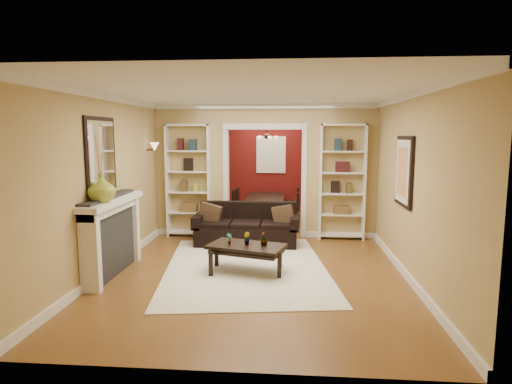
# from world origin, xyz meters

# --- Properties ---
(floor) EXTENTS (8.00, 8.00, 0.00)m
(floor) POSITION_xyz_m (0.00, 0.00, 0.00)
(floor) COLOR brown
(floor) RESTS_ON ground
(ceiling) EXTENTS (8.00, 8.00, 0.00)m
(ceiling) POSITION_xyz_m (0.00, 0.00, 2.70)
(ceiling) COLOR white
(ceiling) RESTS_ON ground
(wall_back) EXTENTS (8.00, 0.00, 8.00)m
(wall_back) POSITION_xyz_m (0.00, 4.00, 1.35)
(wall_back) COLOR tan
(wall_back) RESTS_ON ground
(wall_front) EXTENTS (8.00, 0.00, 8.00)m
(wall_front) POSITION_xyz_m (0.00, -4.00, 1.35)
(wall_front) COLOR tan
(wall_front) RESTS_ON ground
(wall_left) EXTENTS (0.00, 8.00, 8.00)m
(wall_left) POSITION_xyz_m (-2.25, 0.00, 1.35)
(wall_left) COLOR tan
(wall_left) RESTS_ON ground
(wall_right) EXTENTS (0.00, 8.00, 8.00)m
(wall_right) POSITION_xyz_m (2.25, 0.00, 1.35)
(wall_right) COLOR tan
(wall_right) RESTS_ON ground
(partition_wall) EXTENTS (4.50, 0.15, 2.70)m
(partition_wall) POSITION_xyz_m (0.00, 1.20, 1.35)
(partition_wall) COLOR tan
(partition_wall) RESTS_ON floor
(red_back_panel) EXTENTS (4.44, 0.04, 2.64)m
(red_back_panel) POSITION_xyz_m (0.00, 3.97, 1.32)
(red_back_panel) COLOR maroon
(red_back_panel) RESTS_ON floor
(dining_window) EXTENTS (0.78, 0.03, 0.98)m
(dining_window) POSITION_xyz_m (0.00, 3.93, 1.55)
(dining_window) COLOR #8CA5CC
(dining_window) RESTS_ON wall_back
(area_rug) EXTENTS (2.92, 3.77, 0.01)m
(area_rug) POSITION_xyz_m (-0.16, -1.00, 0.01)
(area_rug) COLOR white
(area_rug) RESTS_ON floor
(sofa) EXTENTS (1.99, 0.86, 0.78)m
(sofa) POSITION_xyz_m (-0.30, 0.45, 0.39)
(sofa) COLOR black
(sofa) RESTS_ON floor
(pillow_left) EXTENTS (0.44, 0.22, 0.42)m
(pillow_left) POSITION_xyz_m (-1.01, 0.43, 0.59)
(pillow_left) COLOR #523923
(pillow_left) RESTS_ON sofa
(pillow_right) EXTENTS (0.41, 0.20, 0.39)m
(pillow_right) POSITION_xyz_m (0.40, 0.43, 0.57)
(pillow_right) COLOR #523923
(pillow_right) RESTS_ON sofa
(coffee_table) EXTENTS (1.26, 0.92, 0.43)m
(coffee_table) POSITION_xyz_m (-0.13, -1.23, 0.21)
(coffee_table) COLOR black
(coffee_table) RESTS_ON floor
(plant_left) EXTENTS (0.11, 0.11, 0.18)m
(plant_left) POSITION_xyz_m (-0.39, -1.23, 0.52)
(plant_left) COLOR #336626
(plant_left) RESTS_ON coffee_table
(plant_center) EXTENTS (0.13, 0.14, 0.19)m
(plant_center) POSITION_xyz_m (-0.13, -1.23, 0.53)
(plant_center) COLOR #336626
(plant_center) RESTS_ON coffee_table
(plant_right) EXTENTS (0.13, 0.13, 0.21)m
(plant_right) POSITION_xyz_m (0.14, -1.23, 0.54)
(plant_right) COLOR #336626
(plant_right) RESTS_ON coffee_table
(bookshelf_left) EXTENTS (0.90, 0.30, 2.30)m
(bookshelf_left) POSITION_xyz_m (-1.55, 1.03, 1.15)
(bookshelf_left) COLOR white
(bookshelf_left) RESTS_ON floor
(bookshelf_right) EXTENTS (0.90, 0.30, 2.30)m
(bookshelf_right) POSITION_xyz_m (1.55, 1.03, 1.15)
(bookshelf_right) COLOR white
(bookshelf_right) RESTS_ON floor
(fireplace) EXTENTS (0.32, 1.70, 1.16)m
(fireplace) POSITION_xyz_m (-2.09, -1.50, 0.58)
(fireplace) COLOR white
(fireplace) RESTS_ON floor
(vase) EXTENTS (0.43, 0.43, 0.40)m
(vase) POSITION_xyz_m (-2.09, -1.84, 1.36)
(vase) COLOR #94A334
(vase) RESTS_ON fireplace
(mirror) EXTENTS (0.03, 0.95, 1.10)m
(mirror) POSITION_xyz_m (-2.23, -1.50, 1.80)
(mirror) COLOR silver
(mirror) RESTS_ON wall_left
(wall_sconce) EXTENTS (0.18, 0.18, 0.22)m
(wall_sconce) POSITION_xyz_m (-2.15, 0.55, 1.83)
(wall_sconce) COLOR #FFE0A5
(wall_sconce) RESTS_ON wall_left
(framed_art) EXTENTS (0.04, 0.85, 1.05)m
(framed_art) POSITION_xyz_m (2.21, -1.00, 1.55)
(framed_art) COLOR black
(framed_art) RESTS_ON wall_right
(dining_table) EXTENTS (1.67, 0.93, 0.59)m
(dining_table) POSITION_xyz_m (-0.05, 2.81, 0.29)
(dining_table) COLOR black
(dining_table) RESTS_ON floor
(dining_chair_nw) EXTENTS (0.47, 0.47, 0.81)m
(dining_chair_nw) POSITION_xyz_m (-0.60, 2.51, 0.41)
(dining_chair_nw) COLOR black
(dining_chair_nw) RESTS_ON floor
(dining_chair_ne) EXTENTS (0.48, 0.48, 0.75)m
(dining_chair_ne) POSITION_xyz_m (0.50, 2.51, 0.38)
(dining_chair_ne) COLOR black
(dining_chair_ne) RESTS_ON floor
(dining_chair_sw) EXTENTS (0.44, 0.44, 0.77)m
(dining_chair_sw) POSITION_xyz_m (-0.60, 3.11, 0.38)
(dining_chair_sw) COLOR black
(dining_chair_sw) RESTS_ON floor
(dining_chair_se) EXTENTS (0.53, 0.53, 0.81)m
(dining_chair_se) POSITION_xyz_m (0.50, 3.11, 0.41)
(dining_chair_se) COLOR black
(dining_chair_se) RESTS_ON floor
(chandelier) EXTENTS (0.50, 0.50, 0.30)m
(chandelier) POSITION_xyz_m (0.00, 2.70, 2.02)
(chandelier) COLOR #311D16
(chandelier) RESTS_ON ceiling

